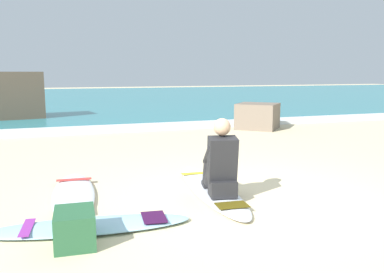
# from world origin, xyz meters

# --- Properties ---
(ground_plane) EXTENTS (80.00, 80.00, 0.00)m
(ground_plane) POSITION_xyz_m (0.00, 0.00, 0.00)
(ground_plane) COLOR beige
(sea) EXTENTS (80.00, 28.00, 0.10)m
(sea) POSITION_xyz_m (0.00, 20.38, 0.05)
(sea) COLOR teal
(sea) RESTS_ON ground
(breaking_foam) EXTENTS (80.00, 0.90, 0.11)m
(breaking_foam) POSITION_xyz_m (0.00, 6.68, 0.06)
(breaking_foam) COLOR white
(breaking_foam) RESTS_ON ground
(surfboard_main) EXTENTS (0.77, 2.58, 0.08)m
(surfboard_main) POSITION_xyz_m (-0.32, 0.50, 0.04)
(surfboard_main) COLOR silver
(surfboard_main) RESTS_ON ground
(surfer_seated) EXTENTS (0.47, 0.75, 0.95)m
(surfer_seated) POSITION_xyz_m (-0.34, 0.15, 0.44)
(surfer_seated) COLOR #232326
(surfer_seated) RESTS_ON surfboard_main
(surfboard_spare_near) EXTENTS (2.12, 0.75, 0.08)m
(surfboard_spare_near) POSITION_xyz_m (-1.99, -0.31, 0.04)
(surfboard_spare_near) COLOR #9ED1E5
(surfboard_spare_near) RESTS_ON ground
(surfboard_spare_far) EXTENTS (0.69, 2.20, 0.08)m
(surfboard_spare_far) POSITION_xyz_m (-2.06, 0.85, 0.04)
(surfboard_spare_far) COLOR silver
(surfboard_spare_far) RESTS_ON ground
(shoreline_rock) EXTENTS (1.47, 1.47, 0.71)m
(shoreline_rock) POSITION_xyz_m (3.21, 5.67, 0.35)
(shoreline_rock) COLOR #756656
(shoreline_rock) RESTS_ON ground
(beach_bag) EXTENTS (0.39, 0.50, 0.32)m
(beach_bag) POSITION_xyz_m (-2.14, -0.64, 0.16)
(beach_bag) COLOR #285B38
(beach_bag) RESTS_ON ground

